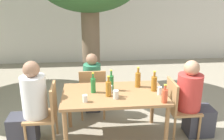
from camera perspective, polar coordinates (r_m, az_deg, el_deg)
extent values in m
plane|color=gray|center=(3.95, 0.44, -15.20)|extent=(30.00, 30.00, 0.00)
cube|color=beige|center=(7.51, -2.98, 12.41)|extent=(10.00, 0.08, 2.80)
cylinder|color=brown|center=(5.16, -4.79, 4.02)|extent=(0.36, 0.36, 1.82)
cube|color=#996B42|center=(3.60, 0.47, -5.59)|extent=(1.48, 0.89, 0.04)
cylinder|color=#996B42|center=(3.44, -10.57, -14.23)|extent=(0.06, 0.06, 0.70)
cylinder|color=#996B42|center=(3.58, 12.35, -12.98)|extent=(0.06, 0.06, 0.70)
cylinder|color=#996B42|center=(4.10, -9.74, -8.45)|extent=(0.06, 0.06, 0.70)
cylinder|color=#996B42|center=(4.22, 9.22, -7.64)|extent=(0.06, 0.06, 0.70)
cube|color=#A87A4C|center=(3.78, -16.01, -10.15)|extent=(0.44, 0.44, 0.04)
cube|color=#A87A4C|center=(3.64, -13.23, -6.79)|extent=(0.04, 0.44, 0.45)
cylinder|color=#A87A4C|center=(4.09, -17.95, -11.60)|extent=(0.04, 0.04, 0.41)
cylinder|color=#A87A4C|center=(3.78, -19.12, -14.46)|extent=(0.04, 0.04, 0.41)
cylinder|color=#A87A4C|center=(4.02, -12.55, -11.62)|extent=(0.04, 0.04, 0.41)
cylinder|color=#A87A4C|center=(3.70, -13.22, -14.56)|extent=(0.04, 0.04, 0.41)
cube|color=#A87A4C|center=(3.98, 16.04, -8.69)|extent=(0.44, 0.44, 0.04)
cube|color=#A87A4C|center=(3.81, 13.54, -5.68)|extent=(0.04, 0.44, 0.45)
cylinder|color=#A87A4C|center=(4.00, 19.34, -12.48)|extent=(0.04, 0.04, 0.41)
cylinder|color=#A87A4C|center=(4.30, 17.25, -9.97)|extent=(0.04, 0.04, 0.41)
cylinder|color=#A87A4C|center=(3.86, 14.08, -13.11)|extent=(0.04, 0.04, 0.41)
cylinder|color=#A87A4C|center=(4.17, 12.35, -10.44)|extent=(0.04, 0.04, 0.41)
cube|color=#A87A4C|center=(4.40, -4.46, -5.24)|extent=(0.44, 0.44, 0.04)
cube|color=#A87A4C|center=(4.13, -4.47, -3.27)|extent=(0.44, 0.04, 0.45)
cylinder|color=#A87A4C|center=(4.67, -2.10, -6.71)|extent=(0.04, 0.04, 0.41)
cylinder|color=#A87A4C|center=(4.67, -6.79, -6.86)|extent=(0.04, 0.04, 0.41)
cylinder|color=#A87A4C|center=(4.33, -1.78, -8.84)|extent=(0.04, 0.04, 0.41)
cylinder|color=#A87A4C|center=(4.33, -6.86, -9.01)|extent=(0.04, 0.04, 0.41)
cube|color=#383842|center=(3.94, -19.55, -12.73)|extent=(0.40, 0.31, 0.44)
cylinder|color=white|center=(3.66, -17.37, -5.78)|extent=(0.35, 0.35, 0.60)
sphere|color=#936B51|center=(3.52, -17.99, 0.18)|extent=(0.23, 0.23, 0.23)
cube|color=#383842|center=(4.17, 19.18, -10.86)|extent=(0.40, 0.33, 0.44)
cylinder|color=#C63833|center=(3.88, 17.24, -4.80)|extent=(0.37, 0.37, 0.54)
sphere|color=tan|center=(3.75, 17.78, 0.44)|extent=(0.23, 0.23, 0.23)
cube|color=#383842|center=(4.72, -4.47, -6.23)|extent=(0.27, 0.40, 0.44)
cylinder|color=#337F5B|center=(4.36, -4.56, -1.76)|extent=(0.30, 0.30, 0.49)
sphere|color=#936B51|center=(4.26, -4.67, 2.46)|extent=(0.20, 0.20, 0.20)
cylinder|color=#287A38|center=(3.59, -4.32, -3.55)|extent=(0.07, 0.07, 0.21)
cylinder|color=#287A38|center=(3.54, -4.37, -1.39)|extent=(0.03, 0.03, 0.07)
cylinder|color=gold|center=(3.52, -4.39, -0.73)|extent=(0.03, 0.03, 0.01)
cylinder|color=#9E661E|center=(3.46, -0.81, -4.38)|extent=(0.08, 0.08, 0.21)
cylinder|color=#9E661E|center=(3.40, -0.82, -2.16)|extent=(0.03, 0.03, 0.07)
cylinder|color=gold|center=(3.39, -0.82, -1.47)|extent=(0.04, 0.04, 0.01)
cylinder|color=#9E661E|center=(3.69, 9.57, -3.13)|extent=(0.08, 0.08, 0.22)
cylinder|color=#9E661E|center=(3.63, 9.69, -1.00)|extent=(0.03, 0.03, 0.08)
cylinder|color=gold|center=(3.62, 9.72, -0.35)|extent=(0.04, 0.04, 0.01)
cylinder|color=#9E661E|center=(3.79, 5.93, -2.28)|extent=(0.08, 0.08, 0.22)
cylinder|color=#9E661E|center=(3.74, 6.00, -0.11)|extent=(0.03, 0.03, 0.08)
cylinder|color=gold|center=(3.73, 6.03, 0.55)|extent=(0.04, 0.04, 0.01)
cylinder|color=#287A38|center=(3.65, -0.18, -3.02)|extent=(0.07, 0.07, 0.23)
cylinder|color=#287A38|center=(3.59, -0.18, -0.76)|extent=(0.03, 0.03, 0.08)
cylinder|color=gold|center=(3.58, -0.18, -0.08)|extent=(0.03, 0.03, 0.01)
cylinder|color=#DB4C2D|center=(3.36, 11.93, -5.85)|extent=(0.08, 0.08, 0.18)
cylinder|color=#DB4C2D|center=(3.31, 12.06, -3.96)|extent=(0.03, 0.03, 0.06)
cylinder|color=gold|center=(3.30, 12.10, -3.36)|extent=(0.04, 0.04, 0.01)
cylinder|color=silver|center=(3.33, -6.19, -6.48)|extent=(0.07, 0.07, 0.10)
cylinder|color=silver|center=(3.58, -0.44, -4.41)|extent=(0.07, 0.07, 0.11)
cylinder|color=silver|center=(3.58, 10.82, -4.68)|extent=(0.06, 0.06, 0.12)
cylinder|color=silver|center=(3.81, 9.86, -3.39)|extent=(0.06, 0.06, 0.09)
cylinder|color=silver|center=(3.40, 0.89, -5.61)|extent=(0.08, 0.08, 0.12)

